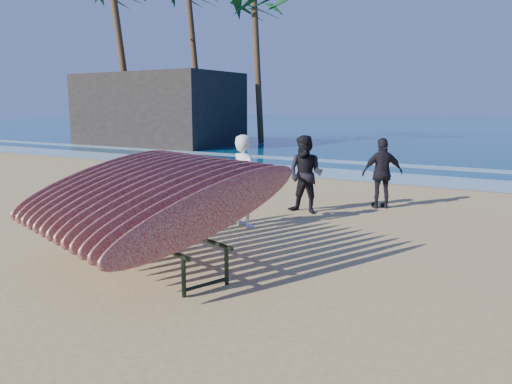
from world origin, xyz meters
TOP-DOWN VIEW (x-y plane):
  - ground at (0.00, 0.00)m, footprint 120.00×120.00m
  - foam_near at (0.00, 10.00)m, footprint 160.00×160.00m
  - foam_far at (0.00, 13.50)m, footprint 160.00×160.00m
  - surfboard_rack at (-1.04, -0.56)m, footprint 3.93×3.81m
  - person_white at (-1.02, 2.06)m, footprint 0.75×0.63m
  - person_dark_a at (-0.59, 3.80)m, footprint 0.82×0.64m
  - person_dark_b at (0.65, 5.16)m, footprint 0.97×0.87m
  - building at (-16.46, 16.60)m, footprint 9.25×5.14m
  - palm_mid at (-11.74, 20.20)m, footprint 5.20×5.20m

SIDE VIEW (x-z plane):
  - ground at x=0.00m, z-range 0.00..0.00m
  - foam_far at x=0.00m, z-range 0.01..0.01m
  - foam_near at x=0.00m, z-range 0.01..0.01m
  - person_dark_b at x=0.65m, z-range 0.00..1.58m
  - person_dark_a at x=-0.59m, z-range 0.00..1.66m
  - person_white at x=-1.02m, z-range 0.00..1.75m
  - surfboard_rack at x=-1.04m, z-range 0.16..1.85m
  - building at x=-16.46m, z-range 0.00..4.11m
  - palm_mid at x=-11.74m, z-range 3.44..12.10m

